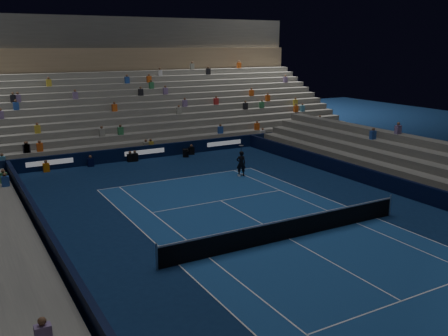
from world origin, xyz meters
name	(u,v)px	position (x,y,z in m)	size (l,w,h in m)	color
ground	(289,239)	(0.00, 0.00, 0.00)	(90.00, 90.00, 0.00)	#0B1F45
court_surface	(289,239)	(0.00, 0.00, 0.01)	(10.97, 23.77, 0.01)	navy
sponsor_barrier_far	(144,152)	(0.00, 18.50, 0.50)	(44.00, 0.25, 1.00)	black
sponsor_barrier_east	(433,197)	(9.70, 0.00, 0.50)	(0.25, 37.00, 1.00)	black
sponsor_barrier_west	(70,277)	(-9.70, 0.00, 0.50)	(0.25, 37.00, 1.00)	black
grandstand_main	(107,102)	(0.00, 27.90, 3.38)	(44.00, 15.20, 11.20)	slate
tennis_net	(289,228)	(0.00, 0.00, 0.50)	(12.90, 0.10, 1.10)	#B2B2B7
tennis_player	(241,164)	(3.82, 10.44, 0.85)	(0.62, 0.41, 1.70)	black
broadcast_camera	(186,153)	(3.06, 17.51, 0.31)	(0.63, 0.98, 0.60)	black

